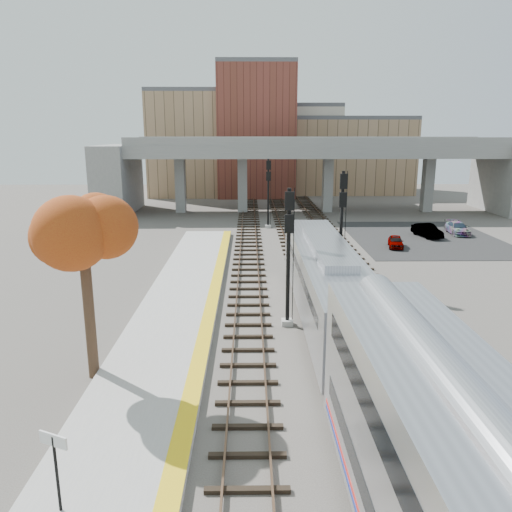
# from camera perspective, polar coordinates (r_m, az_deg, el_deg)

# --- Properties ---
(ground) EXTENTS (160.00, 160.00, 0.00)m
(ground) POSITION_cam_1_polar(r_m,az_deg,el_deg) (22.25, 7.57, -13.11)
(ground) COLOR #47423D
(ground) RESTS_ON ground
(platform) EXTENTS (4.50, 60.00, 0.35)m
(platform) POSITION_cam_1_polar(r_m,az_deg,el_deg) (22.33, -11.64, -12.67)
(platform) COLOR #9E9E99
(platform) RESTS_ON ground
(yellow_strip) EXTENTS (0.70, 60.00, 0.01)m
(yellow_strip) POSITION_cam_1_polar(r_m,az_deg,el_deg) (21.98, -6.68, -12.39)
(yellow_strip) COLOR yellow
(yellow_strip) RESTS_ON platform
(tracks) EXTENTS (10.70, 95.00, 0.25)m
(tracks) POSITION_cam_1_polar(r_m,az_deg,el_deg) (33.85, 6.15, -3.30)
(tracks) COLOR black
(tracks) RESTS_ON ground
(overpass) EXTENTS (54.00, 12.00, 9.50)m
(overpass) POSITION_cam_1_polar(r_m,az_deg,el_deg) (65.22, 6.42, 10.13)
(overpass) COLOR slate
(overpass) RESTS_ON ground
(buildings_far) EXTENTS (43.00, 21.00, 20.60)m
(buildings_far) POSITION_cam_1_polar(r_m,az_deg,el_deg) (86.29, 2.20, 12.50)
(buildings_far) COLOR #987858
(buildings_far) RESTS_ON ground
(parking_lot) EXTENTS (14.00, 18.00, 0.04)m
(parking_lot) POSITION_cam_1_polar(r_m,az_deg,el_deg) (51.56, 18.65, 1.98)
(parking_lot) COLOR black
(parking_lot) RESTS_ON ground
(locomotive) EXTENTS (3.02, 19.05, 4.10)m
(locomotive) POSITION_cam_1_polar(r_m,az_deg,el_deg) (27.36, 7.93, -2.74)
(locomotive) COLOR #A8AAB2
(locomotive) RESTS_ON ground
(signal_mast_near) EXTENTS (0.60, 0.64, 7.35)m
(signal_mast_near) POSITION_cam_1_polar(r_m,az_deg,el_deg) (25.93, 3.71, -0.30)
(signal_mast_near) COLOR #9E9E99
(signal_mast_near) RESTS_ON ground
(signal_mast_mid) EXTENTS (0.60, 0.64, 7.65)m
(signal_mast_mid) POSITION_cam_1_polar(r_m,az_deg,el_deg) (33.68, 9.72, 3.20)
(signal_mast_mid) COLOR #9E9E99
(signal_mast_mid) RESTS_ON ground
(signal_mast_far) EXTENTS (0.60, 0.64, 7.35)m
(signal_mast_far) POSITION_cam_1_polar(r_m,az_deg,el_deg) (53.61, 1.41, 7.13)
(signal_mast_far) COLOR #9E9E99
(signal_mast_far) RESTS_ON ground
(station_sign) EXTENTS (0.84, 0.42, 2.27)m
(station_sign) POSITION_cam_1_polar(r_m,az_deg,el_deg) (14.76, -22.00, -20.46)
(station_sign) COLOR black
(station_sign) RESTS_ON platform
(tree) EXTENTS (3.60, 3.60, 8.65)m
(tree) POSITION_cam_1_polar(r_m,az_deg,el_deg) (20.82, -19.28, 3.06)
(tree) COLOR #382619
(tree) RESTS_ON ground
(car_a) EXTENTS (1.87, 3.30, 1.06)m
(car_a) POSITION_cam_1_polar(r_m,az_deg,el_deg) (46.32, 15.67, 1.60)
(car_a) COLOR #99999E
(car_a) RESTS_ON parking_lot
(car_b) EXTENTS (2.17, 4.12, 1.29)m
(car_b) POSITION_cam_1_polar(r_m,az_deg,el_deg) (51.87, 18.98, 2.77)
(car_b) COLOR #99999E
(car_b) RESTS_ON parking_lot
(car_c) EXTENTS (1.94, 4.23, 1.20)m
(car_c) POSITION_cam_1_polar(r_m,az_deg,el_deg) (54.52, 22.04, 2.97)
(car_c) COLOR #99999E
(car_c) RESTS_ON parking_lot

